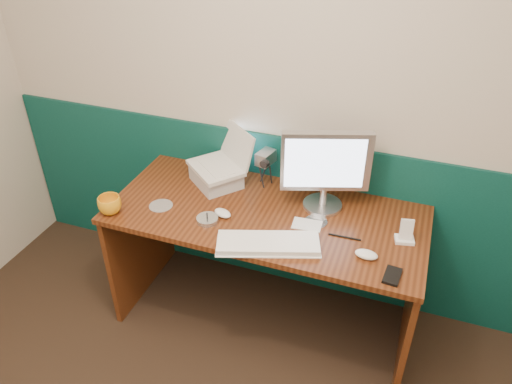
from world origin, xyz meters
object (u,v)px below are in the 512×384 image
at_px(keyboard, 268,244).
at_px(camcorder, 266,167).
at_px(mug, 110,205).
at_px(laptop, 215,150).
at_px(monitor, 326,170).
at_px(desk, 265,268).

xyz_separation_m(keyboard, camcorder, (-0.19, 0.50, 0.09)).
distance_m(mug, camcorder, 0.83).
bearing_deg(laptop, monitor, 38.29).
bearing_deg(keyboard, laptop, 117.94).
bearing_deg(camcorder, laptop, -147.86).
height_order(keyboard, mug, mug).
bearing_deg(monitor, desk, -167.89).
bearing_deg(keyboard, monitor, 49.35).
relative_size(laptop, keyboard, 0.62).
bearing_deg(laptop, mug, -92.23).
bearing_deg(desk, camcorder, 109.66).
bearing_deg(camcorder, mug, -127.55).
height_order(mug, camcorder, camcorder).
xyz_separation_m(desk, camcorder, (-0.09, 0.25, 0.48)).
bearing_deg(monitor, mug, -176.09).
relative_size(monitor, keyboard, 0.93).
relative_size(monitor, mug, 3.73).
bearing_deg(desk, mug, -160.33).
height_order(laptop, keyboard, laptop).
height_order(laptop, monitor, monitor).
bearing_deg(keyboard, desk, 92.15).
bearing_deg(laptop, keyboard, -3.37).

